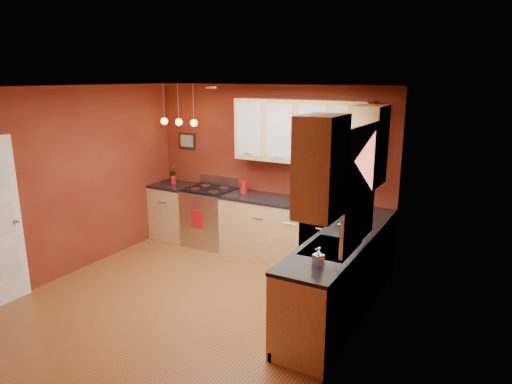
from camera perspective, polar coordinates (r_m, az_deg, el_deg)
The scene contains 26 objects.
floor at distance 5.87m, azimuth -8.38°, elevation -13.45°, with size 4.20×4.20×0.00m, color olive.
ceiling at distance 5.20m, azimuth -9.44°, elevation 12.82°, with size 4.00×4.20×0.02m, color white.
wall_back at distance 7.11m, azimuth 1.57°, elevation 2.79°, with size 4.00×0.02×2.60m, color maroon.
wall_front at distance 4.05m, azimuth -27.64°, elevation -7.91°, with size 4.00×0.02×2.60m, color maroon.
wall_left at distance 6.78m, azimuth -22.33°, elevation 1.15°, with size 0.02×4.20×2.60m, color maroon.
wall_right at distance 4.49m, azimuth 11.77°, elevation -4.43°, with size 0.02×4.20×2.60m, color maroon.
base_cabinets_back_left at distance 7.97m, azimuth -10.06°, elevation -2.46°, with size 0.70×0.60×0.90m, color tan.
base_cabinets_back_right at distance 6.77m, azimuth 5.83°, elevation -5.33°, with size 2.54×0.60×0.90m, color tan.
base_cabinets_right at distance 5.29m, azimuth 9.67°, elevation -11.31°, with size 0.60×2.10×0.90m, color tan.
counter_back_left at distance 7.85m, azimuth -10.21°, elevation 0.82°, with size 0.70×0.62×0.04m, color black.
counter_back_right at distance 6.63m, azimuth 5.93°, elevation -1.51°, with size 2.54×0.62×0.04m, color black.
counter_right at distance 5.10m, azimuth 9.89°, elevation -6.54°, with size 0.62×2.10×0.04m, color black.
gas_range at distance 7.53m, azimuth -5.75°, elevation -3.05°, with size 0.76×0.64×1.11m.
dishwasher_front at distance 6.39m, azimuth 7.84°, elevation -6.62°, with size 0.60×0.02×0.80m, color #BBBBC0.
sink at distance 4.97m, azimuth 9.32°, elevation -7.15°, with size 0.50×0.70×0.33m.
window at distance 4.67m, azimuth 12.84°, elevation 1.20°, with size 0.06×1.02×1.22m.
upper_cabinets_back at distance 6.60m, azimuth 5.55°, elevation 7.55°, with size 2.00×0.35×0.90m, color tan.
upper_cabinets_right at distance 4.68m, azimuth 11.35°, elevation 4.59°, with size 0.35×1.95×0.90m, color tan.
wall_picture at distance 7.87m, azimuth -8.58°, elevation 6.34°, with size 0.32×0.03×0.26m, color black.
pendant_lights at distance 7.51m, azimuth -9.62°, elevation 8.68°, with size 0.71×0.11×0.66m.
red_canister at distance 7.15m, azimuth -1.58°, elevation 0.67°, with size 0.12×0.12×0.19m.
red_vase at distance 7.85m, azimuth -10.33°, elevation 1.53°, with size 0.09×0.09×0.15m, color #A01117.
flowers at distance 7.82m, azimuth -10.38°, elevation 2.60°, with size 0.11×0.11×0.19m, color #A01117.
coffee_maker at distance 6.48m, azimuth 10.65°, elevation -0.83°, with size 0.19×0.19×0.24m.
soap_pump at distance 4.42m, azimuth 7.79°, elevation -8.13°, with size 0.09×0.09×0.20m, color silver.
dish_towel at distance 7.28m, azimuth -7.40°, elevation -3.39°, with size 0.21×0.01×0.29m, color #A01117.
Camera 1 is at (3.24, -4.07, 2.71)m, focal length 32.00 mm.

